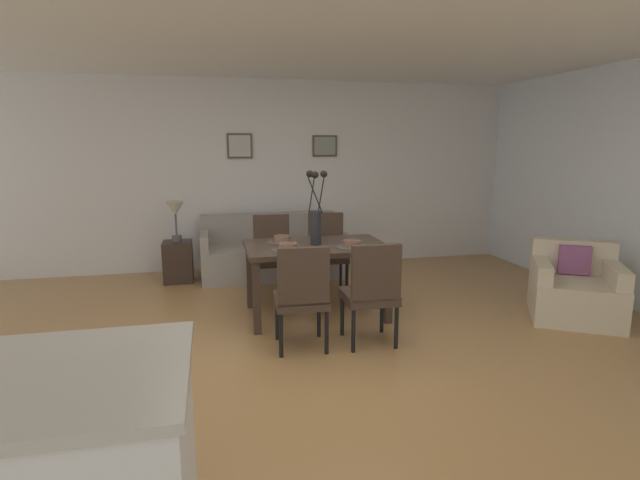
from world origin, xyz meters
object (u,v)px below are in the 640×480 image
(dining_chair_far_left, at_px, (372,289))
(table_lamp, at_px, (175,212))
(bowl_near_left, at_px, (288,246))
(bowl_far_left, at_px, (352,243))
(centerpiece_vase, at_px, (316,217))
(armchair, at_px, (575,290))
(bowl_near_right, at_px, (282,238))
(dining_table, at_px, (316,253))
(side_table, at_px, (178,262))
(sofa, at_px, (272,255))
(dining_chair_far_right, at_px, (327,248))
(framed_picture_left, at_px, (240,146))
(dining_chair_near_left, at_px, (302,293))
(framed_picture_center, at_px, (325,146))
(dining_chair_near_right, at_px, (273,251))

(dining_chair_far_left, height_order, table_lamp, table_lamp)
(bowl_near_left, xyz_separation_m, bowl_far_left, (0.63, 0.00, 0.00))
(bowl_far_left, bearing_deg, centerpiece_vase, 147.38)
(bowl_far_left, distance_m, armchair, 2.31)
(dining_chair_far_left, distance_m, bowl_near_right, 1.26)
(dining_table, relative_size, side_table, 2.69)
(dining_table, relative_size, armchair, 1.28)
(bowl_near_left, bearing_deg, sofa, 87.84)
(side_table, bearing_deg, table_lamp, 180.00)
(dining_chair_far_left, height_order, dining_chair_far_right, same)
(dining_table, relative_size, framed_picture_left, 4.12)
(dining_chair_near_left, distance_m, side_table, 2.71)
(centerpiece_vase, distance_m, table_lamp, 2.17)
(dining_chair_far_right, xyz_separation_m, table_lamp, (-1.77, 0.76, 0.38))
(dining_chair_far_left, height_order, centerpiece_vase, centerpiece_vase)
(side_table, distance_m, armchair, 4.58)
(bowl_near_right, bearing_deg, sofa, 87.25)
(bowl_far_left, bearing_deg, sofa, 106.75)
(sofa, xyz_separation_m, framed_picture_left, (-0.35, 0.48, 1.43))
(centerpiece_vase, xyz_separation_m, bowl_near_left, (-0.32, -0.20, -0.24))
(bowl_near_left, distance_m, table_lamp, 2.14)
(dining_table, distance_m, bowl_near_left, 0.40)
(dining_chair_far_left, relative_size, centerpiece_vase, 1.25)
(armchair, xyz_separation_m, framed_picture_center, (-1.93, 2.79, 1.42))
(armchair, bearing_deg, table_lamp, 150.49)
(centerpiece_vase, height_order, framed_picture_center, framed_picture_center)
(table_lamp, bearing_deg, dining_chair_far_right, -23.15)
(dining_table, bearing_deg, bowl_near_right, 147.63)
(side_table, bearing_deg, sofa, 2.49)
(framed_picture_left, bearing_deg, dining_chair_near_left, -84.37)
(bowl_near_right, xyz_separation_m, armchair, (2.85, -0.84, -0.49))
(dining_chair_far_left, relative_size, side_table, 1.77)
(dining_chair_far_right, xyz_separation_m, sofa, (-0.57, 0.81, -0.23))
(bowl_near_right, height_order, bowl_far_left, same)
(armchair, height_order, framed_picture_center, framed_picture_center)
(dining_chair_far_left, distance_m, sofa, 2.59)
(bowl_far_left, xyz_separation_m, framed_picture_center, (0.28, 2.34, 0.93))
(dining_table, distance_m, bowl_far_left, 0.40)
(dining_table, bearing_deg, framed_picture_center, 74.46)
(dining_chair_near_right, height_order, armchair, dining_chair_near_right)
(dining_table, distance_m, dining_chair_far_right, 0.92)
(centerpiece_vase, distance_m, bowl_near_right, 0.45)
(bowl_near_right, bearing_deg, framed_picture_center, 64.88)
(sofa, bearing_deg, framed_picture_left, 126.06)
(dining_chair_far_right, distance_m, framed_picture_center, 1.78)
(bowl_far_left, distance_m, side_table, 2.58)
(dining_chair_far_left, relative_size, bowl_near_right, 5.41)
(dining_table, relative_size, dining_chair_near_right, 1.52)
(framed_picture_center, bearing_deg, sofa, -150.17)
(dining_chair_far_left, xyz_separation_m, bowl_near_right, (-0.62, 1.06, 0.27))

